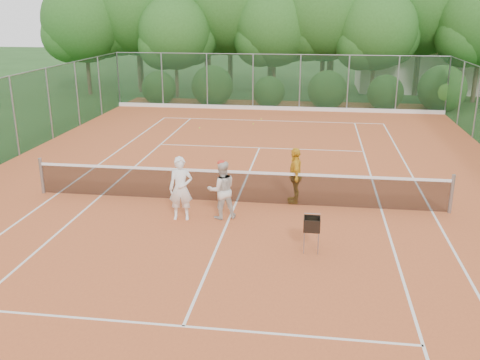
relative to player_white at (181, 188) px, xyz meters
name	(u,v)px	position (x,y,z in m)	size (l,w,h in m)	color
ground	(236,203)	(1.26, 1.44, -0.87)	(120.00, 120.00, 0.00)	#1F4418
clay_court	(236,203)	(1.26, 1.44, -0.86)	(18.00, 36.00, 0.02)	#C25B2C
club_building	(418,68)	(10.26, 25.44, 0.63)	(8.00, 5.00, 3.00)	beige
tennis_net	(236,186)	(1.26, 1.44, -0.34)	(11.97, 0.10, 1.10)	gray
player_white	(181,188)	(0.00, 0.00, 0.00)	(0.62, 0.41, 1.71)	white
player_center_grp	(222,190)	(1.05, 0.23, -0.06)	(0.94, 0.84, 1.61)	beige
player_yellow	(295,175)	(2.93, 1.71, -0.04)	(0.95, 0.40, 1.63)	gold
ball_hopper	(312,225)	(3.45, -1.53, -0.20)	(0.36, 0.36, 0.83)	gray
stray_ball_a	(200,128)	(-1.90, 11.05, -0.82)	(0.07, 0.07, 0.07)	#C9E836
stray_ball_b	(253,124)	(0.49, 12.30, -0.82)	(0.07, 0.07, 0.07)	#BECE30
stray_ball_c	(261,119)	(0.75, 13.57, -0.82)	(0.07, 0.07, 0.07)	yellow
court_markings	(236,202)	(1.26, 1.44, -0.85)	(11.03, 23.83, 0.01)	white
fence_back	(276,82)	(1.26, 16.44, 0.65)	(18.07, 0.07, 3.00)	#19381E
tropical_treeline	(307,13)	(2.69, 21.67, 4.24)	(32.10, 8.49, 15.03)	brown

